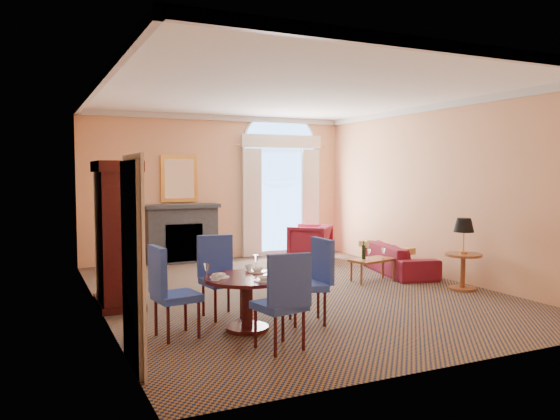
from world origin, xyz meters
name	(u,v)px	position (x,y,z in m)	size (l,w,h in m)	color
ground	(293,291)	(0.00, 0.00, 0.00)	(7.50, 7.50, 0.00)	#131E3C
room_envelope	(275,139)	(-0.03, 0.67, 2.51)	(6.04, 7.52, 3.45)	#EBA570
armoire	(118,237)	(-2.72, 0.21, 1.01)	(0.60, 1.07, 2.10)	#330C0B
dining_table	(247,290)	(-1.48, -1.72, 0.50)	(1.06, 1.06, 0.87)	#330C0B
dining_chair_north	(219,270)	(-1.57, -0.91, 0.62)	(0.54, 0.55, 1.09)	#264198
dining_chair_south	(284,295)	(-1.41, -2.64, 0.62)	(0.57, 0.57, 1.09)	#264198
dining_chair_east	(315,275)	(-0.55, -1.74, 0.62)	(0.60, 0.60, 1.09)	#264198
dining_chair_west	(168,286)	(-2.44, -1.62, 0.62)	(0.56, 0.55, 1.09)	#264198
sofa	(399,259)	(2.55, 0.56, 0.28)	(1.93, 0.76, 0.56)	maroon
armchair	(310,242)	(1.79, 2.76, 0.39)	(0.83, 0.86, 0.78)	maroon
coffee_table	(372,260)	(1.63, 0.13, 0.39)	(0.89, 0.62, 0.73)	brown
side_table	(463,246)	(2.60, -1.07, 0.73)	(0.60, 0.60, 1.17)	brown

